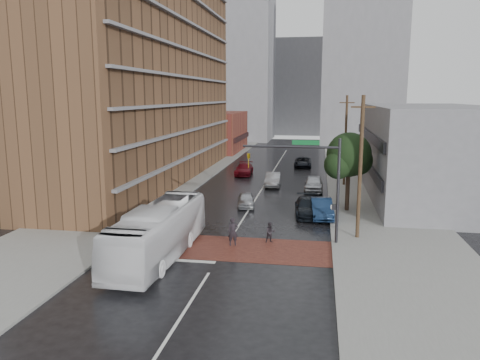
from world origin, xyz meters
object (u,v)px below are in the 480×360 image
at_px(transit_bus, 159,232).
at_px(car_travel_b, 273,180).
at_px(pedestrian_a, 233,232).
at_px(pedestrian_b, 270,232).
at_px(suv_travel, 303,162).
at_px(car_parked_mid, 308,207).
at_px(car_parked_near, 321,208).
at_px(car_travel_c, 244,169).
at_px(car_parked_far, 314,183).
at_px(car_travel_a, 246,200).

height_order(transit_bus, car_travel_b, transit_bus).
bearing_deg(pedestrian_a, pedestrian_b, 5.18).
xyz_separation_m(suv_travel, car_parked_mid, (1.45, -27.30, 0.05)).
bearing_deg(suv_travel, car_parked_near, -85.46).
distance_m(car_travel_b, car_parked_mid, 13.11).
xyz_separation_m(car_travel_c, car_parked_far, (8.91, -8.99, 0.10)).
xyz_separation_m(transit_bus, pedestrian_b, (6.50, 4.17, -0.93)).
height_order(pedestrian_b, car_travel_c, car_travel_c).
distance_m(pedestrian_b, car_travel_c, 27.95).
bearing_deg(car_parked_near, pedestrian_b, -120.29).
height_order(car_travel_b, car_parked_far, car_parked_far).
bearing_deg(car_travel_c, transit_bus, -92.47).
xyz_separation_m(pedestrian_b, car_parked_far, (2.66, 18.25, 0.11)).
height_order(pedestrian_b, suv_travel, pedestrian_b).
bearing_deg(pedestrian_b, pedestrian_a, 179.80).
height_order(pedestrian_b, car_parked_near, car_parked_near).
relative_size(pedestrian_b, car_travel_a, 0.38).
bearing_deg(car_parked_mid, pedestrian_b, -111.25).
relative_size(transit_bus, suv_travel, 2.36).
bearing_deg(car_parked_near, suv_travel, 90.11).
relative_size(car_travel_a, car_parked_mid, 0.73).
bearing_deg(car_travel_b, car_parked_near, -69.33).
height_order(transit_bus, car_parked_near, transit_bus).
bearing_deg(car_parked_far, transit_bus, -112.04).
relative_size(transit_bus, pedestrian_a, 6.24).
xyz_separation_m(car_travel_a, car_travel_b, (1.46, 10.09, 0.12)).
relative_size(pedestrian_b, car_parked_near, 0.30).
bearing_deg(pedestrian_b, car_travel_a, 84.57).
bearing_deg(car_parked_near, car_travel_c, 110.84).
bearing_deg(suv_travel, pedestrian_a, -95.93).
bearing_deg(car_travel_a, pedestrian_b, -80.80).
relative_size(pedestrian_a, car_travel_c, 0.38).
bearing_deg(car_travel_c, car_travel_a, -82.21).
relative_size(pedestrian_b, suv_travel, 0.29).
relative_size(transit_bus, car_parked_near, 2.44).
bearing_deg(transit_bus, pedestrian_b, 33.62).
height_order(car_travel_c, car_parked_near, car_parked_near).
distance_m(pedestrian_a, car_travel_a, 11.23).
bearing_deg(car_travel_a, suv_travel, 71.66).
distance_m(pedestrian_a, car_travel_b, 21.29).
height_order(transit_bus, pedestrian_b, transit_bus).
xyz_separation_m(car_travel_b, car_parked_mid, (4.19, -12.43, -0.01)).
bearing_deg(car_parked_mid, transit_bus, -130.97).
bearing_deg(car_parked_far, pedestrian_a, -104.55).
height_order(pedestrian_a, car_travel_b, pedestrian_a).
bearing_deg(car_parked_far, car_parked_mid, -91.53).
bearing_deg(car_travel_b, pedestrian_a, -93.15).
bearing_deg(suv_travel, car_parked_far, -84.75).
xyz_separation_m(car_travel_a, car_parked_far, (5.96, 8.10, 0.19)).
bearing_deg(car_parked_far, suv_travel, 96.13).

